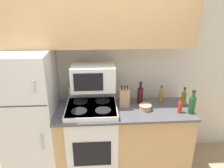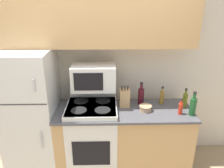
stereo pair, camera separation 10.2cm
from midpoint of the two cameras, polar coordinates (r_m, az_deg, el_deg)
The scene contains 13 objects.
wall_back at distance 2.99m, azimuth -2.46°, elevation 3.93°, with size 8.00×0.05×2.55m.
lower_cabinets at distance 2.99m, azimuth 3.96°, elevation -14.01°, with size 1.70×0.62×0.88m.
refrigerator at distance 2.97m, azimuth -19.27°, elevation -7.15°, with size 0.64×0.71×1.63m.
upper_cabinets at distance 2.66m, azimuth -2.78°, elevation 16.73°, with size 2.34×0.35×0.66m.
stove at distance 2.95m, azimuth -4.05°, elevation -13.52°, with size 0.62×0.60×1.10m.
microwave at distance 2.70m, azimuth -3.73°, elevation 1.72°, with size 0.54×0.31×0.31m.
knife_block at distance 2.77m, azimuth 4.38°, elevation -3.69°, with size 0.13×0.10×0.29m.
bowl at distance 2.74m, azimuth 9.82°, elevation -6.17°, with size 0.16×0.16×0.07m.
bottle_hot_sauce at distance 2.74m, azimuth 18.51°, elevation -6.01°, with size 0.05×0.05×0.20m.
bottle_wine_green at distance 2.76m, azimuth 21.41°, elevation -5.36°, with size 0.08×0.08×0.30m.
bottle_olive_oil at distance 2.90m, azimuth 19.46°, elevation -4.02°, with size 0.06×0.06×0.26m.
bottle_vinegar at distance 2.93m, azimuth 13.90°, elevation -3.34°, with size 0.06×0.06×0.24m.
bottle_wine_red at distance 2.86m, azimuth 8.59°, elevation -2.98°, with size 0.08×0.08×0.30m.
Camera 2 is at (0.11, -2.13, 2.18)m, focal length 35.00 mm.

